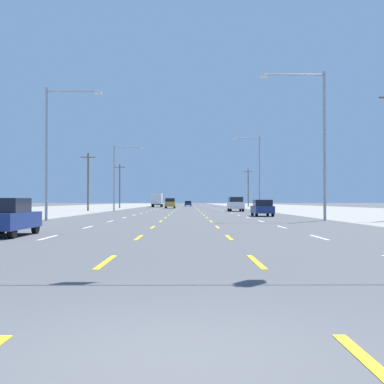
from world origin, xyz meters
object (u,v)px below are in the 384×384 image
(hatchback_far_left_nearest, at_px, (6,217))
(streetlight_right_row_0, at_px, (318,134))
(box_truck_far_left_far, at_px, (157,199))
(sedan_center_turn_farther, at_px, (188,204))
(streetlight_left_row_1, at_px, (117,173))
(streetlight_right_row_1, at_px, (257,168))
(hatchback_far_right_near, at_px, (262,208))
(suv_far_right_mid, at_px, (236,204))
(streetlight_left_row_0, at_px, (52,144))
(suv_inner_left_midfar, at_px, (170,203))

(hatchback_far_left_nearest, distance_m, streetlight_right_row_0, 23.70)
(hatchback_far_left_nearest, height_order, streetlight_right_row_0, streetlight_right_row_0)
(box_truck_far_left_far, height_order, sedan_center_turn_farther, box_truck_far_left_far)
(box_truck_far_left_far, relative_size, streetlight_left_row_1, 0.79)
(streetlight_left_row_1, height_order, streetlight_right_row_1, streetlight_right_row_1)
(hatchback_far_right_near, bearing_deg, box_truck_far_left_far, 101.65)
(suv_far_right_mid, bearing_deg, hatchback_far_right_near, -89.12)
(suv_far_right_mid, xyz_separation_m, streetlight_left_row_0, (-16.51, -32.04, 4.58))
(hatchback_far_left_nearest, relative_size, suv_inner_left_midfar, 0.80)
(sedan_center_turn_farther, bearing_deg, streetlight_right_row_0, -84.25)
(streetlight_right_row_0, xyz_separation_m, streetlight_left_row_1, (-19.39, 32.31, -0.99))
(suv_inner_left_midfar, relative_size, box_truck_far_left_far, 0.68)
(sedan_center_turn_farther, distance_m, streetlight_right_row_0, 94.95)
(suv_far_right_mid, xyz_separation_m, suv_inner_left_midfar, (-10.12, 28.43, 0.00))
(suv_inner_left_midfar, bearing_deg, box_truck_far_left_far, 101.51)
(suv_far_right_mid, bearing_deg, streetlight_left_row_1, 179.07)
(streetlight_right_row_0, xyz_separation_m, streetlight_right_row_1, (0.12, 32.31, -0.37))
(box_truck_far_left_far, relative_size, streetlight_right_row_0, 0.66)
(hatchback_far_left_nearest, height_order, suv_far_right_mid, suv_far_right_mid)
(sedan_center_turn_farther, relative_size, streetlight_left_row_1, 0.49)
(suv_inner_left_midfar, bearing_deg, sedan_center_turn_farther, 84.04)
(suv_far_right_mid, xyz_separation_m, box_truck_far_left_far, (-13.85, 46.76, 0.81))
(hatchback_far_right_near, height_order, suv_far_right_mid, suv_far_right_mid)
(streetlight_left_row_0, bearing_deg, hatchback_far_left_nearest, -80.85)
(suv_far_right_mid, xyz_separation_m, sedan_center_turn_farther, (-6.59, 62.27, -0.27))
(streetlight_left_row_0, height_order, streetlight_left_row_1, streetlight_left_row_0)
(hatchback_far_right_near, height_order, streetlight_left_row_1, streetlight_left_row_1)
(streetlight_left_row_1, bearing_deg, streetlight_left_row_0, -90.05)
(streetlight_right_row_1, bearing_deg, suv_far_right_mid, -174.95)
(sedan_center_turn_farther, bearing_deg, streetlight_left_row_1, -99.06)
(suv_inner_left_midfar, relative_size, streetlight_left_row_1, 0.53)
(streetlight_left_row_0, bearing_deg, streetlight_right_row_1, 58.83)
(hatchback_far_left_nearest, bearing_deg, streetlight_left_row_0, 99.15)
(suv_far_right_mid, height_order, box_truck_far_left_far, box_truck_far_left_far)
(hatchback_far_left_nearest, relative_size, suv_far_right_mid, 0.80)
(box_truck_far_left_far, relative_size, sedan_center_turn_farther, 1.60)
(sedan_center_turn_farther, distance_m, streetlight_left_row_1, 62.95)
(hatchback_far_left_nearest, distance_m, hatchback_far_right_near, 29.35)
(hatchback_far_right_near, relative_size, streetlight_right_row_0, 0.36)
(sedan_center_turn_farther, relative_size, streetlight_left_row_0, 0.46)
(hatchback_far_left_nearest, height_order, suv_inner_left_midfar, suv_inner_left_midfar)
(suv_far_right_mid, xyz_separation_m, streetlight_right_row_1, (3.03, 0.27, 4.95))
(hatchback_far_left_nearest, height_order, streetlight_left_row_0, streetlight_left_row_0)
(hatchback_far_right_near, relative_size, sedan_center_turn_farther, 0.87)
(hatchback_far_left_nearest, bearing_deg, streetlight_right_row_1, 70.46)
(suv_inner_left_midfar, height_order, streetlight_right_row_0, streetlight_right_row_0)
(suv_far_right_mid, distance_m, suv_inner_left_midfar, 30.18)
(suv_far_right_mid, bearing_deg, hatchback_far_left_nearest, -106.34)
(streetlight_right_row_1, bearing_deg, streetlight_right_row_0, -90.22)
(sedan_center_turn_farther, height_order, streetlight_left_row_0, streetlight_left_row_0)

